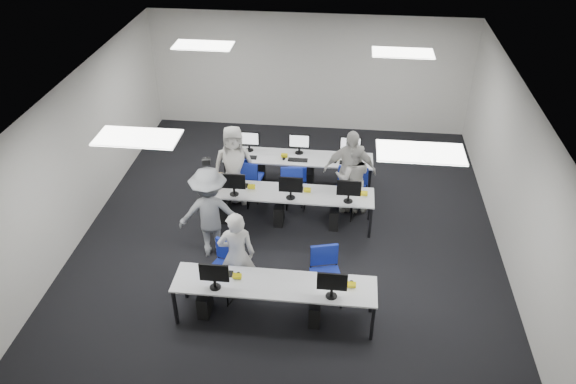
# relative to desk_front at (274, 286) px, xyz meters

# --- Properties ---
(room) EXTENTS (9.00, 9.02, 3.00)m
(room) POSITION_rel_desk_front_xyz_m (0.00, 2.40, 0.82)
(room) COLOR black
(room) RESTS_ON ground
(ceiling_panels) EXTENTS (5.20, 4.60, 0.02)m
(ceiling_panels) POSITION_rel_desk_front_xyz_m (0.00, 2.40, 2.30)
(ceiling_panels) COLOR white
(ceiling_panels) RESTS_ON room
(desk_front) EXTENTS (3.20, 0.70, 0.73)m
(desk_front) POSITION_rel_desk_front_xyz_m (0.00, 0.00, 0.00)
(desk_front) COLOR silver
(desk_front) RESTS_ON ground
(desk_mid) EXTENTS (3.20, 0.70, 0.73)m
(desk_mid) POSITION_rel_desk_front_xyz_m (0.00, 2.60, 0.00)
(desk_mid) COLOR silver
(desk_mid) RESTS_ON ground
(desk_back) EXTENTS (3.20, 0.70, 0.73)m
(desk_back) POSITION_rel_desk_front_xyz_m (0.00, 4.00, 0.00)
(desk_back) COLOR silver
(desk_back) RESTS_ON ground
(equipment_front) EXTENTS (2.51, 0.41, 1.19)m
(equipment_front) POSITION_rel_desk_front_xyz_m (-0.19, -0.02, -0.32)
(equipment_front) COLOR #0C299C
(equipment_front) RESTS_ON desk_front
(equipment_mid) EXTENTS (2.91, 0.41, 1.19)m
(equipment_mid) POSITION_rel_desk_front_xyz_m (-0.19, 2.58, -0.32)
(equipment_mid) COLOR white
(equipment_mid) RESTS_ON desk_mid
(equipment_back) EXTENTS (2.91, 0.41, 1.19)m
(equipment_back) POSITION_rel_desk_front_xyz_m (0.19, 4.02, -0.32)
(equipment_back) COLOR white
(equipment_back) RESTS_ON desk_back
(chair_0) EXTENTS (0.63, 0.66, 0.98)m
(chair_0) POSITION_rel_desk_front_xyz_m (-0.93, 0.48, -0.37)
(chair_0) COLOR navy
(chair_0) RESTS_ON ground
(chair_1) EXTENTS (0.60, 0.63, 0.98)m
(chair_1) POSITION_rel_desk_front_xyz_m (0.79, 0.52, -0.37)
(chair_1) COLOR navy
(chair_1) RESTS_ON ground
(chair_2) EXTENTS (0.46, 0.50, 0.94)m
(chair_2) POSITION_rel_desk_front_xyz_m (-1.16, 3.23, -0.39)
(chair_2) COLOR navy
(chair_2) RESTS_ON ground
(chair_3) EXTENTS (0.40, 0.44, 0.82)m
(chair_3) POSITION_rel_desk_front_xyz_m (0.03, 3.25, -0.42)
(chair_3) COLOR navy
(chair_3) RESTS_ON ground
(chair_4) EXTENTS (0.59, 0.62, 0.97)m
(chair_4) POSITION_rel_desk_front_xyz_m (1.05, 3.08, -0.37)
(chair_4) COLOR navy
(chair_4) RESTS_ON ground
(chair_5) EXTENTS (0.53, 0.57, 0.95)m
(chair_5) POSITION_rel_desk_front_xyz_m (-0.96, 3.44, -0.38)
(chair_5) COLOR navy
(chair_5) RESTS_ON ground
(chair_6) EXTENTS (0.52, 0.55, 0.96)m
(chair_6) POSITION_rel_desk_front_xyz_m (-0.07, 3.36, -0.38)
(chair_6) COLOR navy
(chair_6) RESTS_ON ground
(chair_7) EXTENTS (0.49, 0.53, 0.94)m
(chair_7) POSITION_rel_desk_front_xyz_m (1.27, 3.53, -0.38)
(chair_7) COLOR navy
(chair_7) RESTS_ON ground
(handbag) EXTENTS (0.44, 0.36, 0.31)m
(handbag) POSITION_rel_desk_front_xyz_m (-1.45, 2.67, 0.20)
(handbag) COLOR #9F8C52
(handbag) RESTS_ON desk_mid
(student_0) EXTENTS (0.68, 0.51, 1.67)m
(student_0) POSITION_rel_desk_front_xyz_m (-0.69, 0.50, 0.15)
(student_0) COLOR beige
(student_0) RESTS_ON ground
(student_1) EXTENTS (0.74, 0.58, 1.50)m
(student_1) POSITION_rel_desk_front_xyz_m (1.18, 3.26, 0.07)
(student_1) COLOR beige
(student_1) RESTS_ON ground
(student_2) EXTENTS (0.94, 0.72, 1.73)m
(student_2) POSITION_rel_desk_front_xyz_m (-1.27, 3.29, 0.18)
(student_2) COLOR beige
(student_2) RESTS_ON ground
(student_3) EXTENTS (1.07, 0.49, 1.79)m
(student_3) POSITION_rel_desk_front_xyz_m (1.10, 3.26, 0.22)
(student_3) COLOR beige
(student_3) RESTS_ON ground
(photographer) EXTENTS (1.27, 0.88, 1.80)m
(photographer) POSITION_rel_desk_front_xyz_m (-1.36, 1.53, 0.22)
(photographer) COLOR gray
(photographer) RESTS_ON ground
(dslr_camera) EXTENTS (0.17, 0.20, 0.10)m
(dslr_camera) POSITION_rel_desk_front_xyz_m (-1.40, 1.71, 1.18)
(dslr_camera) COLOR black
(dslr_camera) RESTS_ON photographer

